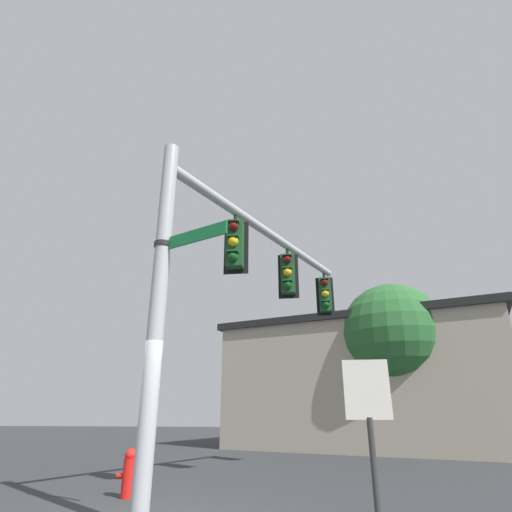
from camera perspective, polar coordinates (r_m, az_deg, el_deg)
signal_pole at (r=6.77m, az=-13.60°, el=-6.90°), size 0.27×0.27×6.10m
mast_arm at (r=10.34m, az=2.11°, el=2.97°), size 3.24×6.67×0.21m
traffic_light_nearest_pole at (r=8.81m, az=-3.00°, el=1.68°), size 0.54×0.49×1.31m
traffic_light_mid_inner at (r=10.72m, az=4.49°, el=-2.49°), size 0.54×0.49×1.31m
traffic_light_mid_outer at (r=12.80m, az=9.65°, el=-5.34°), size 0.54×0.49×1.31m
street_name_sign at (r=6.84m, az=-10.56°, el=2.21°), size 1.38×0.73×0.22m
storefront_building at (r=20.07m, az=15.51°, el=-16.86°), size 13.61×11.10×5.32m
tree_by_storefront at (r=17.70m, az=18.66°, el=-10.52°), size 4.17×4.17×6.47m
fire_hydrant at (r=8.87m, az=-17.35°, el=-26.97°), size 0.35×0.24×0.82m
historical_marker at (r=5.87m, az=15.58°, el=-20.89°), size 0.60×0.08×2.13m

